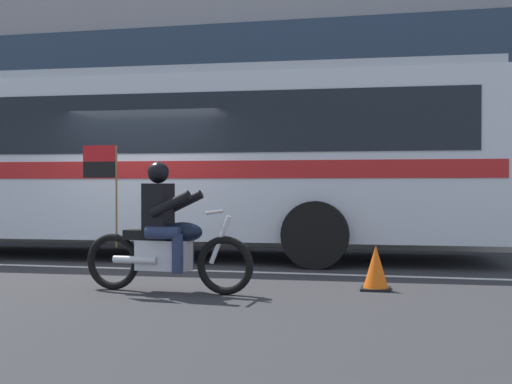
{
  "coord_description": "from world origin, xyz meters",
  "views": [
    {
      "loc": [
        4.15,
        -10.11,
        1.29
      ],
      "look_at": [
        2.1,
        -0.99,
        1.19
      ],
      "focal_mm": 46.63,
      "sensor_mm": 36.0,
      "label": 1
    }
  ],
  "objects_px": {
    "transit_bus": "(130,152)",
    "traffic_cone": "(376,269)",
    "motorcycle_with_rider": "(166,237)",
    "fire_hydrant": "(175,219)"
  },
  "relations": [
    {
      "from": "transit_bus",
      "to": "traffic_cone",
      "type": "height_order",
      "value": "transit_bus"
    },
    {
      "from": "fire_hydrant",
      "to": "motorcycle_with_rider",
      "type": "bearing_deg",
      "value": -71.29
    },
    {
      "from": "traffic_cone",
      "to": "motorcycle_with_rider",
      "type": "bearing_deg",
      "value": -163.72
    },
    {
      "from": "motorcycle_with_rider",
      "to": "fire_hydrant",
      "type": "height_order",
      "value": "motorcycle_with_rider"
    },
    {
      "from": "fire_hydrant",
      "to": "traffic_cone",
      "type": "bearing_deg",
      "value": -51.49
    },
    {
      "from": "motorcycle_with_rider",
      "to": "traffic_cone",
      "type": "bearing_deg",
      "value": 16.28
    },
    {
      "from": "motorcycle_with_rider",
      "to": "fire_hydrant",
      "type": "relative_size",
      "value": 2.93
    },
    {
      "from": "motorcycle_with_rider",
      "to": "fire_hydrant",
      "type": "distance_m",
      "value": 6.99
    },
    {
      "from": "motorcycle_with_rider",
      "to": "fire_hydrant",
      "type": "bearing_deg",
      "value": 108.71
    },
    {
      "from": "motorcycle_with_rider",
      "to": "traffic_cone",
      "type": "xyz_separation_m",
      "value": [
        2.46,
        0.72,
        -0.41
      ]
    }
  ]
}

